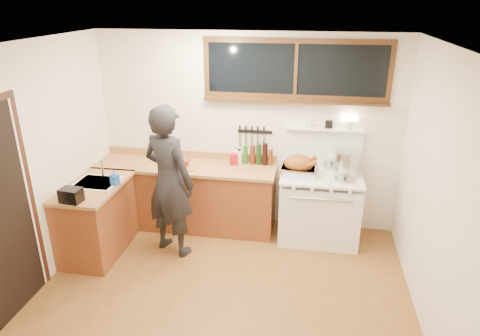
% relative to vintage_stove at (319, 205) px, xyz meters
% --- Properties ---
extents(ground_plane, '(4.00, 3.50, 0.02)m').
position_rel_vintage_stove_xyz_m(ground_plane, '(-1.00, -1.41, -0.48)').
color(ground_plane, brown).
extents(room_shell, '(4.10, 3.60, 2.65)m').
position_rel_vintage_stove_xyz_m(room_shell, '(-1.00, -1.41, 1.18)').
color(room_shell, silver).
rests_on(room_shell, ground).
extents(counter_back, '(2.44, 0.64, 1.00)m').
position_rel_vintage_stove_xyz_m(counter_back, '(-1.80, 0.04, -0.01)').
color(counter_back, brown).
rests_on(counter_back, ground).
extents(counter_left, '(0.64, 1.09, 0.90)m').
position_rel_vintage_stove_xyz_m(counter_left, '(-2.70, -0.79, -0.02)').
color(counter_left, brown).
rests_on(counter_left, ground).
extents(sink_unit, '(0.50, 0.45, 0.37)m').
position_rel_vintage_stove_xyz_m(sink_unit, '(-2.68, -0.71, 0.38)').
color(sink_unit, white).
rests_on(sink_unit, counter_left).
extents(vintage_stove, '(1.02, 0.74, 1.61)m').
position_rel_vintage_stove_xyz_m(vintage_stove, '(0.00, 0.00, 0.00)').
color(vintage_stove, white).
rests_on(vintage_stove, ground).
extents(back_window, '(2.32, 0.13, 0.77)m').
position_rel_vintage_stove_xyz_m(back_window, '(-0.40, 0.31, 1.60)').
color(back_window, black).
rests_on(back_window, room_shell).
extents(knife_strip, '(0.46, 0.03, 0.28)m').
position_rel_vintage_stove_xyz_m(knife_strip, '(-0.92, 0.32, 0.84)').
color(knife_strip, black).
rests_on(knife_strip, room_shell).
extents(man, '(0.81, 0.68, 1.88)m').
position_rel_vintage_stove_xyz_m(man, '(-1.80, -0.61, 0.47)').
color(man, black).
rests_on(man, ground).
extents(soap_bottle, '(0.11, 0.11, 0.19)m').
position_rel_vintage_stove_xyz_m(soap_bottle, '(-2.43, -0.73, 0.53)').
color(soap_bottle, blue).
rests_on(soap_bottle, counter_left).
extents(toaster, '(0.24, 0.18, 0.16)m').
position_rel_vintage_stove_xyz_m(toaster, '(-2.70, -1.23, 0.51)').
color(toaster, black).
rests_on(toaster, counter_left).
extents(cutting_board, '(0.42, 0.34, 0.14)m').
position_rel_vintage_stove_xyz_m(cutting_board, '(-1.81, -0.07, 0.48)').
color(cutting_board, '#A97643').
rests_on(cutting_board, counter_back).
extents(roast_turkey, '(0.51, 0.38, 0.26)m').
position_rel_vintage_stove_xyz_m(roast_turkey, '(-0.29, -0.02, 0.53)').
color(roast_turkey, silver).
rests_on(roast_turkey, vintage_stove).
extents(stockpot, '(0.44, 0.44, 0.31)m').
position_rel_vintage_stove_xyz_m(stockpot, '(0.30, 0.08, 0.59)').
color(stockpot, silver).
rests_on(stockpot, vintage_stove).
extents(saucepan, '(0.20, 0.29, 0.12)m').
position_rel_vintage_stove_xyz_m(saucepan, '(0.08, 0.26, 0.49)').
color(saucepan, silver).
rests_on(saucepan, vintage_stove).
extents(pot_lid, '(0.26, 0.26, 0.04)m').
position_rel_vintage_stove_xyz_m(pot_lid, '(0.27, -0.13, 0.44)').
color(pot_lid, silver).
rests_on(pot_lid, vintage_stove).
extents(coffee_tin, '(0.12, 0.10, 0.16)m').
position_rel_vintage_stove_xyz_m(coffee_tin, '(-1.16, 0.16, 0.51)').
color(coffee_tin, '#9C1311').
rests_on(coffee_tin, counter_back).
extents(pitcher, '(0.11, 0.11, 0.18)m').
position_rel_vintage_stove_xyz_m(pitcher, '(-1.10, 0.21, 0.52)').
color(pitcher, white).
rests_on(pitcher, counter_back).
extents(bottle_cluster, '(0.48, 0.07, 0.30)m').
position_rel_vintage_stove_xyz_m(bottle_cluster, '(-0.86, 0.22, 0.56)').
color(bottle_cluster, black).
rests_on(bottle_cluster, counter_back).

